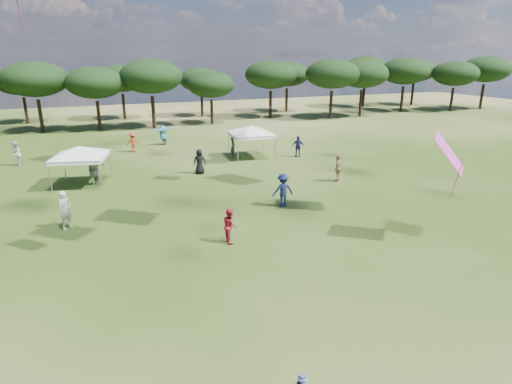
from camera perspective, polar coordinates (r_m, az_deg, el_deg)
tree_line at (r=53.25m, az=-15.32°, el=14.50°), size 108.78×17.63×7.77m
tent_left at (r=29.08m, az=-22.55°, el=5.42°), size 6.10×6.10×2.85m
tent_right at (r=34.44m, az=-0.63°, el=8.63°), size 6.47×6.47×2.91m
festival_crowd at (r=29.90m, az=-17.39°, el=3.26°), size 28.09×23.90×1.91m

